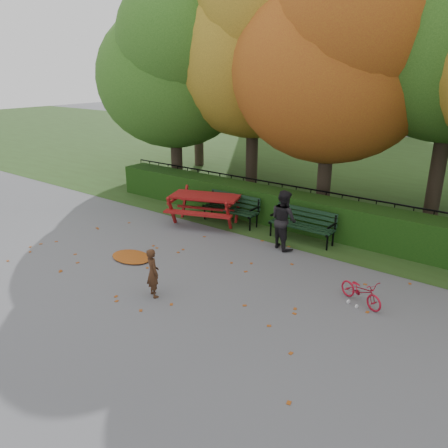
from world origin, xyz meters
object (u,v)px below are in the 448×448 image
Objects in this scene: tree_b at (259,38)px; bench_left at (232,206)px; bicycle at (361,291)px; tree_f at (199,38)px; adult at (284,220)px; child at (153,273)px; tree_c at (342,55)px; tree_a at (175,66)px; picnic_table at (205,201)px; bench_right at (303,222)px.

tree_b is 5.87m from bench_left.
tree_f is at bearing 76.10° from bicycle.
adult is (8.07, -6.34, -4.91)m from tree_f.
adult is at bearing -79.07° from child.
tree_c is at bearing 46.64° from bench_left.
tree_b reaches higher than bicycle.
tree_f is 8.72× the size of child.
bicycle is at bearing -25.80° from bench_left.
tree_f reaches higher than tree_b.
bench_left is at bearing -50.22° from child.
tree_a reaches higher than bicycle.
tree_a reaches higher than adult.
tree_f reaches higher than adult.
picnic_table is 1.58× the size of adult.
bench_left is at bearing -69.42° from tree_b.
tree_f is 5.10× the size of bench_right.
tree_a is 4.16× the size of bench_right.
tree_b is at bearing 78.25° from picnic_table.
adult is (2.87, -0.30, 0.10)m from picnic_table.
tree_b is 4.88× the size of bench_right.
bicycle is (3.54, 2.28, -0.25)m from child.
bicycle is at bearing -38.62° from picnic_table.
tree_c is 4.87m from bench_right.
bench_left is at bearing 18.39° from picnic_table.
tree_f is 5.10× the size of bench_left.
tree_f is 8.86× the size of bicycle.
tree_a is at bearing 86.66° from bicycle.
adult is (2.23, -0.80, 0.26)m from bench_left.
tree_f is at bearing -31.55° from child.
tree_f reaches higher than child.
tree_c reaches higher than bicycle.
picnic_table is at bearing -36.15° from tree_a.
tree_a is at bearing 123.93° from picnic_table.
tree_a reaches higher than bench_right.
tree_a is 9.31m from child.
tree_f is at bearing 157.65° from tree_c.
tree_f is (-4.69, 2.49, 0.29)m from tree_b.
bench_right is at bearing -33.92° from tree_f.
bicycle is (8.83, -4.26, -4.25)m from tree_a.
child is at bearing -102.13° from bench_right.
tree_f reaches higher than bench_right.
tree_f is (-7.97, 3.28, 0.87)m from tree_c.
tree_c is 7.60× the size of child.
tree_c is at bearing 25.00° from picnic_table.
adult is (6.12, -2.68, -3.74)m from tree_a.
adult is (0.84, 3.87, 0.26)m from child.
picnic_table is (5.20, -6.04, -5.01)m from tree_f.
child is at bearing -73.35° from bench_left.
tree_a is 7.22× the size of bicycle.
bicycle is (6.08, -5.43, -5.13)m from tree_b.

